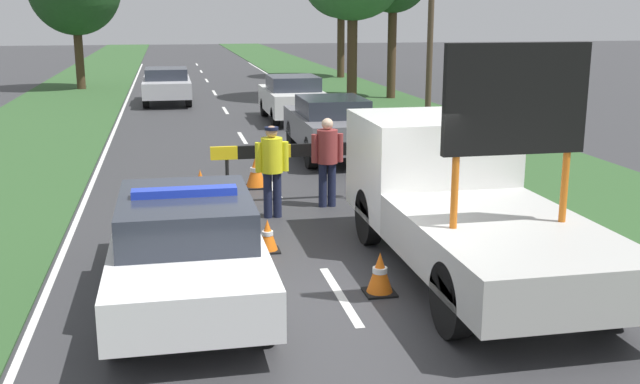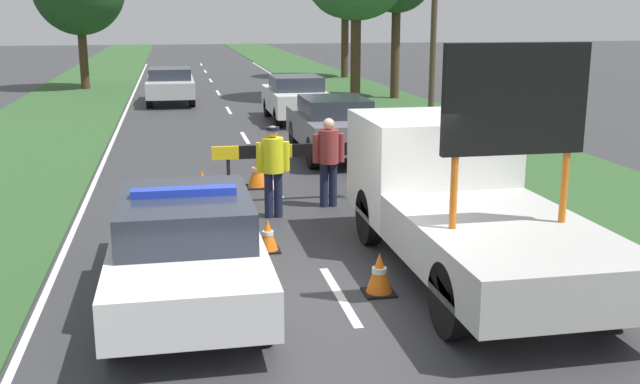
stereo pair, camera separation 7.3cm
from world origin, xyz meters
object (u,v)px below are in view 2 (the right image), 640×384
at_px(queued_car_suv_grey, 333,125).
at_px(queued_car_van_white, 296,98).
at_px(work_truck, 458,195).
at_px(road_barrier, 292,154).
at_px(police_car, 186,244).
at_px(traffic_cone_near_police, 379,273).
at_px(traffic_cone_near_truck, 202,182).
at_px(traffic_cone_behind_barrier, 268,236).
at_px(police_officer, 273,163).
at_px(pedestrian_civilian, 329,155).
at_px(queued_car_sedan_silver, 170,84).
at_px(traffic_cone_centre_front, 257,172).
at_px(utility_pole, 434,12).

xyz_separation_m(queued_car_suv_grey, queued_car_van_white, (0.11, 6.71, -0.03)).
relative_size(work_truck, road_barrier, 1.88).
height_order(police_car, queued_car_suv_grey, queued_car_suv_grey).
relative_size(traffic_cone_near_police, traffic_cone_near_truck, 1.10).
height_order(road_barrier, traffic_cone_behind_barrier, road_barrier).
bearing_deg(police_officer, work_truck, 135.23).
bearing_deg(pedestrian_civilian, police_car, -133.07).
relative_size(police_officer, traffic_cone_near_police, 2.95).
height_order(police_car, work_truck, work_truck).
height_order(police_officer, traffic_cone_near_truck, police_officer).
bearing_deg(queued_car_sedan_silver, traffic_cone_centre_front, 96.48).
xyz_separation_m(queued_car_sedan_silver, utility_pole, (8.66, -7.32, 2.88)).
xyz_separation_m(police_car, traffic_cone_near_police, (2.51, -0.34, -0.46)).
relative_size(police_car, queued_car_suv_grey, 1.12).
bearing_deg(police_officer, traffic_cone_near_truck, -50.91).
relative_size(traffic_cone_near_police, traffic_cone_centre_front, 0.83).
relative_size(police_officer, traffic_cone_behind_barrier, 3.26).
height_order(queued_car_suv_grey, utility_pole, utility_pole).
bearing_deg(traffic_cone_near_police, traffic_cone_centre_front, 97.77).
xyz_separation_m(traffic_cone_behind_barrier, utility_pole, (7.20, 12.93, 3.40)).
relative_size(traffic_cone_near_police, queued_car_sedan_silver, 0.12).
bearing_deg(queued_car_suv_grey, queued_car_sedan_silver, -72.11).
relative_size(police_officer, utility_pole, 0.24).
distance_m(traffic_cone_behind_barrier, utility_pole, 15.18).
distance_m(queued_car_suv_grey, queued_car_sedan_silver, 13.39).
bearing_deg(pedestrian_civilian, queued_car_suv_grey, 66.67).
relative_size(road_barrier, police_officer, 1.84).
bearing_deg(road_barrier, queued_car_suv_grey, 74.11).
relative_size(traffic_cone_centre_front, traffic_cone_behind_barrier, 1.33).
height_order(police_officer, queued_car_van_white, police_officer).
bearing_deg(road_barrier, traffic_cone_near_police, -80.08).
xyz_separation_m(police_car, road_barrier, (2.15, 4.79, 0.22)).
bearing_deg(police_car, pedestrian_civilian, 53.30).
relative_size(queued_car_van_white, queued_car_sedan_silver, 0.93).
bearing_deg(utility_pole, queued_car_van_white, 163.81).
height_order(road_barrier, traffic_cone_centre_front, road_barrier).
height_order(police_officer, utility_pole, utility_pole).
xyz_separation_m(police_officer, utility_pole, (6.84, 10.95, 2.65)).
distance_m(police_officer, utility_pole, 13.18).
bearing_deg(work_truck, queued_car_sedan_silver, -79.86).
bearing_deg(traffic_cone_behind_barrier, pedestrian_civilian, 59.57).
xyz_separation_m(police_car, work_truck, (3.95, 0.62, 0.32)).
distance_m(traffic_cone_behind_barrier, queued_car_sedan_silver, 20.31).
bearing_deg(traffic_cone_near_police, pedestrian_civilian, 86.64).
bearing_deg(traffic_cone_near_police, road_barrier, 93.98).
bearing_deg(traffic_cone_near_police, traffic_cone_behind_barrier, 120.35).
relative_size(police_officer, traffic_cone_centre_front, 2.45).
xyz_separation_m(road_barrier, queued_car_suv_grey, (1.79, 4.46, -0.13)).
bearing_deg(work_truck, traffic_cone_centre_front, -68.01).
xyz_separation_m(work_truck, traffic_cone_behind_barrier, (-2.67, 1.13, -0.80)).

